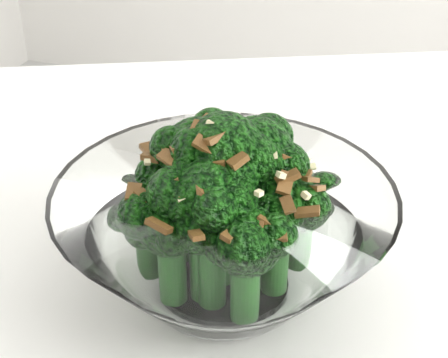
% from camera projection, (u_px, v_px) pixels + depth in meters
% --- Properties ---
extents(table, '(1.42, 1.21, 0.75)m').
position_uv_depth(table, '(432.00, 277.00, 0.66)').
color(table, white).
rests_on(table, ground).
extents(broccoli_dish, '(0.25, 0.25, 0.16)m').
position_uv_depth(broccoli_dish, '(224.00, 227.00, 0.51)').
color(broccoli_dish, white).
rests_on(broccoli_dish, table).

